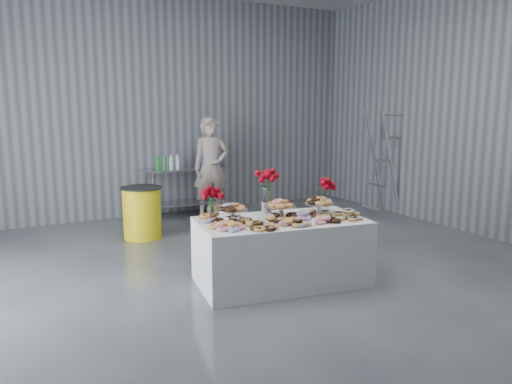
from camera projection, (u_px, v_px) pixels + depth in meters
ground at (281, 291)px, 5.55m from camera, size 9.00×9.00×0.00m
room_walls at (257, 45)px, 5.02m from camera, size 8.04×9.04×4.02m
display_table at (281, 251)px, 5.75m from camera, size 2.03×1.28×0.75m
prep_table at (184, 183)px, 9.17m from camera, size 1.50×0.60×0.90m
donut_mounds at (284, 217)px, 5.64m from camera, size 1.91×1.07×0.09m
cake_stand_left at (232, 208)px, 5.62m from camera, size 0.36×0.36×0.17m
cake_stand_mid at (281, 205)px, 5.82m from camera, size 0.36×0.36×0.17m
cake_stand_right at (319, 202)px, 5.98m from camera, size 0.36×0.36×0.17m
danish_pile at (346, 213)px, 5.78m from camera, size 0.48×0.48×0.11m
bouquet_left at (212, 194)px, 5.63m from camera, size 0.26×0.26×0.42m
bouquet_right at (325, 187)px, 6.14m from camera, size 0.26×0.26×0.42m
bouquet_center at (267, 183)px, 5.93m from camera, size 0.26×0.26×0.57m
water_jug at (208, 153)px, 9.31m from camera, size 0.28×0.28×0.55m
drink_bottles at (168, 162)px, 8.86m from camera, size 0.54×0.08×0.27m
person at (211, 168)px, 9.06m from camera, size 0.72×0.52×1.82m
trash_barrel at (142, 212)px, 7.68m from camera, size 0.62×0.62×0.80m
stepladder at (382, 161)px, 9.36m from camera, size 0.77×0.49×1.97m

